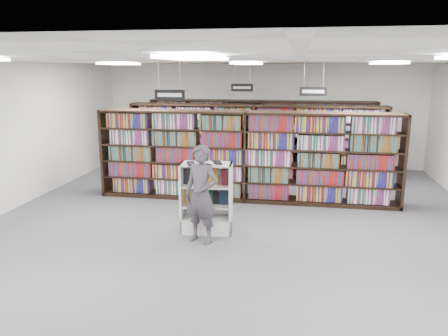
% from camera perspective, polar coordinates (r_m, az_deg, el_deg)
% --- Properties ---
extents(floor, '(12.00, 12.00, 0.00)m').
position_cam_1_polar(floor, '(8.55, 1.15, -8.01)').
color(floor, '#4E4D52').
rests_on(floor, ground).
extents(ceiling, '(10.00, 12.00, 0.10)m').
position_cam_1_polar(ceiling, '(8.00, 1.26, 13.96)').
color(ceiling, white).
rests_on(ceiling, wall_back).
extents(wall_back, '(10.00, 0.10, 3.20)m').
position_cam_1_polar(wall_back, '(14.03, 4.91, 6.86)').
color(wall_back, silver).
rests_on(wall_back, ground).
extents(bookshelf_row_near, '(7.00, 0.60, 2.10)m').
position_cam_1_polar(bookshelf_row_near, '(10.17, 2.88, 1.51)').
color(bookshelf_row_near, black).
rests_on(bookshelf_row_near, floor).
extents(bookshelf_row_mid, '(7.00, 0.60, 2.10)m').
position_cam_1_polar(bookshelf_row_mid, '(12.13, 4.03, 3.32)').
color(bookshelf_row_mid, black).
rests_on(bookshelf_row_mid, floor).
extents(bookshelf_row_far, '(7.00, 0.60, 2.10)m').
position_cam_1_polar(bookshelf_row_far, '(13.80, 4.76, 4.46)').
color(bookshelf_row_far, black).
rests_on(bookshelf_row_far, floor).
extents(aisle_sign_left, '(0.65, 0.02, 0.80)m').
position_cam_1_polar(aisle_sign_left, '(9.32, -7.11, 9.58)').
color(aisle_sign_left, '#B2B2B7').
rests_on(aisle_sign_left, ceiling).
extents(aisle_sign_right, '(0.65, 0.02, 0.80)m').
position_cam_1_polar(aisle_sign_right, '(10.92, 11.58, 9.88)').
color(aisle_sign_right, '#B2B2B7').
rests_on(aisle_sign_right, ceiling).
extents(aisle_sign_center, '(0.65, 0.02, 0.80)m').
position_cam_1_polar(aisle_sign_center, '(13.03, 2.37, 10.54)').
color(aisle_sign_center, '#B2B2B7').
rests_on(aisle_sign_center, ceiling).
extents(troffer_front_center, '(0.60, 1.20, 0.04)m').
position_cam_1_polar(troffer_front_center, '(5.05, -3.98, 14.18)').
color(troffer_front_center, white).
rests_on(troffer_front_center, ceiling).
extents(troffer_back_left, '(0.60, 1.20, 0.04)m').
position_cam_1_polar(troffer_back_left, '(10.76, -13.49, 13.10)').
color(troffer_back_left, white).
rests_on(troffer_back_left, ceiling).
extents(troffer_back_center, '(0.60, 1.20, 0.04)m').
position_cam_1_polar(troffer_back_center, '(9.98, 3.02, 13.48)').
color(troffer_back_center, white).
rests_on(troffer_back_center, ceiling).
extents(troffer_back_right, '(0.60, 1.20, 0.04)m').
position_cam_1_polar(troffer_back_right, '(10.07, 20.67, 12.69)').
color(troffer_back_right, white).
rests_on(troffer_back_right, ceiling).
extents(endcap_display, '(0.99, 0.55, 1.34)m').
position_cam_1_polar(endcap_display, '(8.32, -2.25, -5.26)').
color(endcap_display, white).
rests_on(endcap_display, floor).
extents(open_book, '(0.71, 0.54, 0.13)m').
position_cam_1_polar(open_book, '(8.03, -2.67, 0.82)').
color(open_book, black).
rests_on(open_book, endcap_display).
extents(shopper, '(0.75, 0.61, 1.76)m').
position_cam_1_polar(shopper, '(7.70, -3.00, -3.47)').
color(shopper, '#47424B').
rests_on(shopper, floor).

